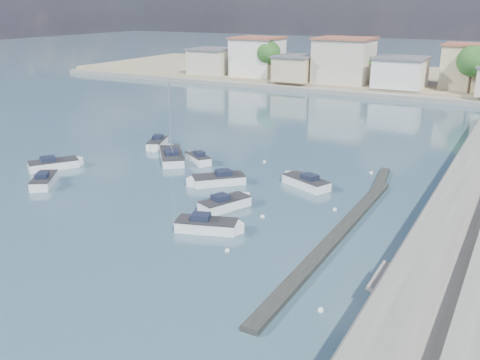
# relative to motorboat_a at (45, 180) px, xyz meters

# --- Properties ---
(ground) EXTENTS (400.00, 400.00, 0.00)m
(ground) POSITION_rel_motorboat_a_xyz_m (20.49, 31.31, -0.38)
(ground) COLOR #2C4759
(ground) RESTS_ON ground
(breakwater) EXTENTS (2.00, 31.02, 0.35)m
(breakwater) POSITION_rel_motorboat_a_xyz_m (27.39, 4.00, -0.21)
(breakwater) COLOR black
(breakwater) RESTS_ON ground
(far_shore_land) EXTENTS (160.00, 40.00, 1.40)m
(far_shore_land) POSITION_rel_motorboat_a_xyz_m (20.49, 83.31, 0.32)
(far_shore_land) COLOR gray
(far_shore_land) RESTS_ON ground
(far_shore_quay) EXTENTS (160.00, 2.50, 0.80)m
(far_shore_quay) POSITION_rel_motorboat_a_xyz_m (20.49, 62.31, 0.02)
(far_shore_quay) COLOR slate
(far_shore_quay) RESTS_ON ground
(shore_trees) EXTENTS (74.56, 38.32, 7.92)m
(shore_trees) POSITION_rel_motorboat_a_xyz_m (28.83, 59.43, 5.84)
(shore_trees) COLOR #38281E
(shore_trees) RESTS_ON ground
(motorboat_a) EXTENTS (3.76, 4.41, 1.48)m
(motorboat_a) POSITION_rel_motorboat_a_xyz_m (0.00, 0.00, 0.00)
(motorboat_a) COLOR white
(motorboat_a) RESTS_ON ground
(motorboat_b) EXTENTS (3.21, 4.74, 1.48)m
(motorboat_b) POSITION_rel_motorboat_a_xyz_m (17.72, 2.92, -0.00)
(motorboat_b) COLOR white
(motorboat_b) RESTS_ON ground
(motorboat_c) EXTENTS (5.10, 3.53, 1.48)m
(motorboat_c) POSITION_rel_motorboat_a_xyz_m (21.11, 11.06, 0.00)
(motorboat_c) COLOR white
(motorboat_c) RESTS_ON ground
(motorboat_d) EXTENTS (4.79, 4.73, 1.48)m
(motorboat_d) POSITION_rel_motorboat_a_xyz_m (13.77, 7.62, -0.00)
(motorboat_d) COLOR white
(motorboat_d) RESTS_ON ground
(motorboat_e) EXTENTS (4.23, 5.00, 1.48)m
(motorboat_e) POSITION_rel_motorboat_a_xyz_m (-3.00, 4.18, -0.00)
(motorboat_e) COLOR white
(motorboat_e) RESTS_ON ground
(motorboat_f) EXTENTS (3.74, 3.06, 1.48)m
(motorboat_f) POSITION_rel_motorboat_a_xyz_m (8.37, 12.80, -0.00)
(motorboat_f) COLOR white
(motorboat_f) RESTS_ON ground
(motorboat_g) EXTENTS (3.10, 4.61, 1.48)m
(motorboat_g) POSITION_rel_motorboat_a_xyz_m (0.85, 15.74, 0.00)
(motorboat_g) COLOR white
(motorboat_g) RESTS_ON ground
(motorboat_h) EXTENTS (5.04, 3.10, 1.48)m
(motorboat_h) POSITION_rel_motorboat_a_xyz_m (18.96, -1.67, -0.00)
(motorboat_h) COLOR white
(motorboat_h) RESTS_ON ground
(sailboat) EXTENTS (5.86, 6.44, 9.00)m
(sailboat) POSITION_rel_motorboat_a_xyz_m (5.30, 12.44, 0.03)
(sailboat) COLOR white
(sailboat) RESTS_ON ground
(mooring_buoys) EXTENTS (15.67, 26.03, 0.35)m
(mooring_buoys) POSITION_rel_motorboat_a_xyz_m (23.08, 5.16, -0.33)
(mooring_buoys) COLOR white
(mooring_buoys) RESTS_ON ground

